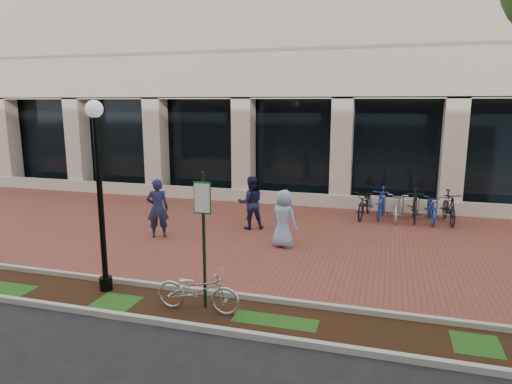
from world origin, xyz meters
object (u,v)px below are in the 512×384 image
(parking_sign, at_px, (203,225))
(pedestrian_mid, at_px, (251,203))
(locked_bicycle, at_px, (198,290))
(bike_rack_cluster, at_px, (406,205))
(pedestrian_right, at_px, (283,219))
(lamppost, at_px, (99,186))
(pedestrian_left, at_px, (158,208))

(parking_sign, height_order, pedestrian_mid, parking_sign)
(locked_bicycle, height_order, bike_rack_cluster, bike_rack_cluster)
(parking_sign, xyz_separation_m, pedestrian_right, (0.60, 4.29, -0.90))
(lamppost, xyz_separation_m, bike_rack_cluster, (6.42, 8.13, -1.79))
(lamppost, xyz_separation_m, locked_bicycle, (2.34, -0.39, -1.86))
(bike_rack_cluster, bearing_deg, pedestrian_left, -146.09)
(locked_bicycle, height_order, pedestrian_left, pedestrian_left)
(pedestrian_right, bearing_deg, lamppost, 72.78)
(locked_bicycle, relative_size, pedestrian_left, 0.96)
(bike_rack_cluster, bearing_deg, locked_bicycle, -111.93)
(lamppost, relative_size, bike_rack_cluster, 1.14)
(pedestrian_left, relative_size, bike_rack_cluster, 0.50)
(lamppost, relative_size, locked_bicycle, 2.37)
(pedestrian_left, height_order, pedestrian_right, pedestrian_left)
(pedestrian_left, xyz_separation_m, pedestrian_mid, (2.41, 1.70, -0.04))
(locked_bicycle, relative_size, pedestrian_right, 1.05)
(parking_sign, relative_size, pedestrian_left, 1.53)
(locked_bicycle, bearing_deg, pedestrian_left, 35.99)
(pedestrian_right, relative_size, bike_rack_cluster, 0.46)
(pedestrian_mid, bearing_deg, locked_bicycle, 70.83)
(parking_sign, distance_m, lamppost, 2.51)
(lamppost, distance_m, pedestrian_left, 4.24)
(pedestrian_mid, bearing_deg, lamppost, 47.86)
(lamppost, bearing_deg, locked_bicycle, -9.47)
(pedestrian_left, relative_size, pedestrian_mid, 1.05)
(bike_rack_cluster, bearing_deg, lamppost, -124.64)
(parking_sign, height_order, lamppost, lamppost)
(pedestrian_left, distance_m, bike_rack_cluster, 8.39)
(lamppost, distance_m, pedestrian_mid, 6.01)
(pedestrian_mid, distance_m, pedestrian_right, 2.11)
(pedestrian_mid, bearing_deg, pedestrian_left, 8.89)
(parking_sign, distance_m, pedestrian_mid, 5.96)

